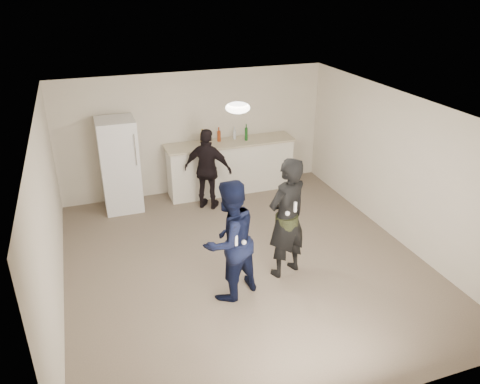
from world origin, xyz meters
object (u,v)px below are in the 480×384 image
object	(u,v)px
woman	(287,218)
spectator	(208,170)
man	(229,241)
counter	(231,167)
shaker	(207,143)
fridge	(120,165)

from	to	relation	value
woman	spectator	xyz separation A→B (m)	(-0.49, 2.53, -0.14)
man	spectator	world-z (taller)	man
counter	woman	world-z (taller)	woman
man	woman	world-z (taller)	woman
counter	shaker	size ratio (longest dim) A/B	15.29
man	counter	bearing A→B (deg)	-133.00
counter	shaker	world-z (taller)	shaker
fridge	shaker	xyz separation A→B (m)	(1.71, -0.07, 0.28)
man	shaker	bearing A→B (deg)	-124.91
fridge	shaker	bearing A→B (deg)	-2.39
spectator	counter	bearing A→B (deg)	-102.72
counter	man	distance (m)	3.58
woman	counter	bearing A→B (deg)	-111.99
counter	spectator	world-z (taller)	spectator
shaker	man	bearing A→B (deg)	-100.36
woman	spectator	bearing A→B (deg)	-98.04
counter	woman	xyz separation A→B (m)	(-0.16, -3.14, 0.42)
fridge	woman	size ratio (longest dim) A/B	0.95
woman	spectator	distance (m)	2.58
woman	shaker	bearing A→B (deg)	-101.95
shaker	man	world-z (taller)	man
counter	spectator	size ratio (longest dim) A/B	1.62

